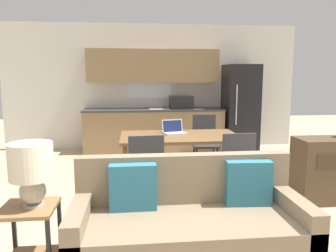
% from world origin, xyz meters
% --- Properties ---
extents(wall_back, '(6.40, 0.07, 2.70)m').
position_xyz_m(wall_back, '(-0.00, 4.63, 1.35)').
color(wall_back, silver).
rests_on(wall_back, ground_plane).
extents(kitchen_counter, '(2.97, 0.65, 2.15)m').
position_xyz_m(kitchen_counter, '(0.01, 4.33, 0.84)').
color(kitchen_counter, '#8E704C').
rests_on(kitchen_counter, ground_plane).
extents(refrigerator, '(0.68, 0.73, 1.83)m').
position_xyz_m(refrigerator, '(1.87, 4.23, 0.92)').
color(refrigerator, black).
rests_on(refrigerator, ground_plane).
extents(dining_table, '(1.69, 0.97, 0.75)m').
position_xyz_m(dining_table, '(0.22, 1.92, 0.69)').
color(dining_table, brown).
rests_on(dining_table, ground_plane).
extents(couch, '(1.92, 0.80, 0.89)m').
position_xyz_m(couch, '(0.01, -0.05, 0.35)').
color(couch, '#3D2D1E').
rests_on(couch, ground_plane).
extents(side_table, '(0.42, 0.42, 0.57)m').
position_xyz_m(side_table, '(-1.27, -0.08, 0.38)').
color(side_table, olive).
rests_on(side_table, ground_plane).
extents(table_lamp, '(0.34, 0.34, 0.51)m').
position_xyz_m(table_lamp, '(-1.23, -0.07, 0.88)').
color(table_lamp, '#B2A893').
rests_on(table_lamp, side_table).
extents(dining_chair_far_right, '(0.45, 0.45, 0.93)m').
position_xyz_m(dining_chair_far_right, '(0.77, 2.73, 0.51)').
color(dining_chair_far_right, '#38383D').
rests_on(dining_chair_far_right, ground_plane).
extents(dining_chair_near_right, '(0.45, 0.45, 0.93)m').
position_xyz_m(dining_chair_near_right, '(0.77, 1.07, 0.51)').
color(dining_chair_near_right, '#38383D').
rests_on(dining_chair_near_right, ground_plane).
extents(dining_chair_near_left, '(0.46, 0.46, 0.93)m').
position_xyz_m(dining_chair_near_left, '(-0.31, 1.04, 0.51)').
color(dining_chair_near_left, '#38383D').
rests_on(dining_chair_near_left, ground_plane).
extents(laptop, '(0.37, 0.33, 0.20)m').
position_xyz_m(laptop, '(0.16, 2.10, 0.80)').
color(laptop, '#B7BABC').
rests_on(laptop, dining_table).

